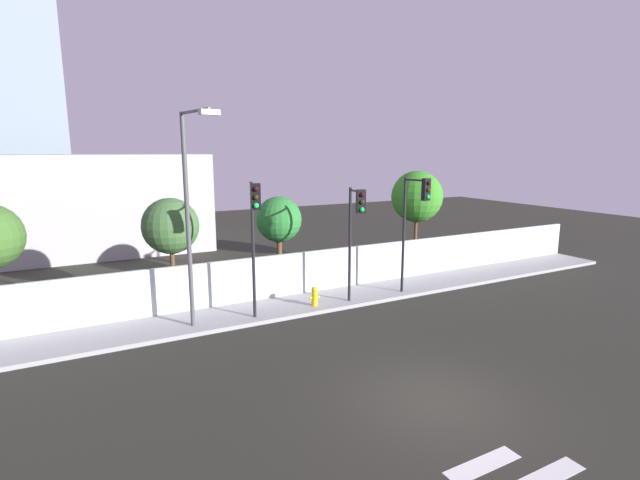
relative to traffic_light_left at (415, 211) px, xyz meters
The scene contains 13 objects.
ground_plane 9.28m from the traffic_light_left, 125.03° to the right, with size 80.00×80.00×0.00m, color #282821.
sidewalk 6.25m from the traffic_light_left, 165.32° to the left, with size 36.00×2.40×0.15m, color #9A9A9A.
perimeter_wall 6.14m from the traffic_light_left, 152.18° to the left, with size 36.00×0.18×1.80m, color silver.
traffic_light_left is the anchor object (origin of this frame).
traffic_light_center 7.03m from the traffic_light_left, behind, with size 0.41×1.11×5.04m.
traffic_light_right 2.92m from the traffic_light_left, behind, with size 0.44×1.35×4.69m.
street_lamp_curbside 9.18m from the traffic_light_left, behind, with size 0.74×2.36×7.39m.
fire_hydrant 5.48m from the traffic_light_left, behind, with size 0.44×0.26×0.79m.
roadside_tree_midleft 10.06m from the traffic_light_left, 156.55° to the left, with size 2.27×2.27×4.43m.
roadside_tree_midright 6.04m from the traffic_light_left, 138.26° to the left, with size 2.07×2.07×4.27m.
roadside_tree_rightmost 5.23m from the traffic_light_left, 49.88° to the left, with size 2.69×2.69×5.26m.
low_building_distant 19.75m from the traffic_light_left, 122.92° to the left, with size 11.84×6.00×6.06m, color #ACACAC.
tower_on_skyline 34.90m from the traffic_light_left, 118.87° to the left, with size 6.60×5.00×32.47m, color gray.
Camera 1 is at (-7.70, -8.32, 6.28)m, focal length 26.19 mm.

